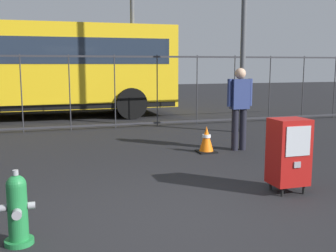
{
  "coord_description": "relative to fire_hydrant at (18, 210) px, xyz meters",
  "views": [
    {
      "loc": [
        -1.38,
        -4.1,
        1.74
      ],
      "look_at": [
        0.3,
        1.2,
        0.9
      ],
      "focal_mm": 43.65,
      "sensor_mm": 36.0,
      "label": 1
    }
  ],
  "objects": [
    {
      "name": "fire_hydrant",
      "position": [
        0.0,
        0.0,
        0.0
      ],
      "size": [
        0.33,
        0.32,
        0.75
      ],
      "color": "#1E7238",
      "rests_on": "ground_plane"
    },
    {
      "name": "ground_plane",
      "position": [
        1.63,
        0.06,
        -0.35
      ],
      "size": [
        60.0,
        60.0,
        0.0
      ],
      "primitive_type": "plane",
      "color": "black"
    },
    {
      "name": "pedestrian",
      "position": [
        4.11,
        3.35,
        0.6
      ],
      "size": [
        0.55,
        0.22,
        1.67
      ],
      "color": "black",
      "rests_on": "ground_plane"
    },
    {
      "name": "bus_near",
      "position": [
        -0.6,
        10.0,
        1.36
      ],
      "size": [
        10.54,
        2.91,
        3.0
      ],
      "rotation": [
        0.0,
        0.0,
        -0.02
      ],
      "color": "gold",
      "rests_on": "ground_plane"
    },
    {
      "name": "street_light_near_left",
      "position": [
        3.23,
        9.17,
        3.4
      ],
      "size": [
        0.32,
        0.32,
        6.4
      ],
      "color": "#4C4F54",
      "rests_on": "ground_plane"
    },
    {
      "name": "bus_far",
      "position": [
        -0.95,
        13.83,
        1.36
      ],
      "size": [
        10.57,
        3.03,
        3.0
      ],
      "rotation": [
        0.0,
        0.0,
        0.03
      ],
      "color": "gold",
      "rests_on": "ground_plane"
    },
    {
      "name": "newspaper_box_primary",
      "position": [
        3.45,
        0.63,
        0.22
      ],
      "size": [
        0.48,
        0.42,
        1.02
      ],
      "color": "black",
      "rests_on": "ground_plane"
    },
    {
      "name": "fence_barrier",
      "position": [
        1.63,
        7.0,
        0.67
      ],
      "size": [
        18.03,
        0.04,
        2.0
      ],
      "color": "#2D2D33",
      "rests_on": "ground_plane"
    },
    {
      "name": "traffic_cone",
      "position": [
        3.39,
        3.34,
        -0.09
      ],
      "size": [
        0.36,
        0.36,
        0.53
      ],
      "color": "black",
      "rests_on": "ground_plane"
    }
  ]
}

